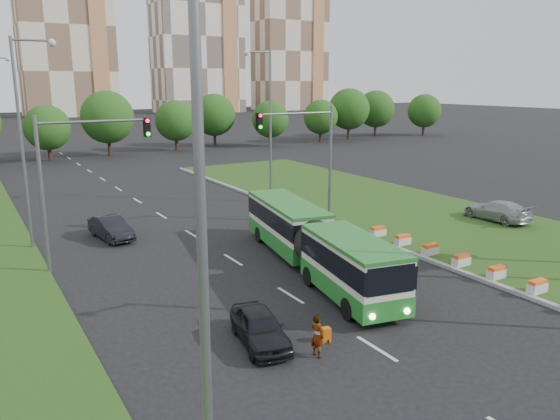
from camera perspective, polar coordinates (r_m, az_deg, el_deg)
ground at (r=26.96m, az=6.57°, el=-7.62°), size 360.00×360.00×0.00m
grass_median at (r=40.98m, az=14.30°, el=-0.58°), size 14.00×60.00×0.15m
median_kerb at (r=36.49m, az=6.54°, el=-1.90°), size 0.30×60.00×0.18m
lane_markings at (r=42.89m, az=-13.16°, el=-0.01°), size 0.20×100.00×0.01m
flower_planters at (r=30.27m, az=18.42°, el=-4.98°), size 1.10×13.70×0.60m
traffic_mast_median at (r=36.36m, az=3.23°, el=6.56°), size 5.76×0.32×8.00m
traffic_mast_left at (r=29.66m, az=-20.72°, el=4.22°), size 5.76×0.32×8.00m
street_lamps at (r=32.60m, az=-8.25°, el=6.83°), size 36.00×60.00×12.00m
tree_line at (r=79.29m, az=-12.21°, el=9.26°), size 120.00×8.00×9.00m
apartment_tower_ceast at (r=173.32m, az=-21.63°, el=17.43°), size 25.00×15.00×50.00m
apartment_tower_east at (r=184.48m, az=-8.69°, el=17.39°), size 27.00×15.00×47.00m
midrise_east at (r=200.26m, az=1.03°, el=16.19°), size 24.00×14.00×40.00m
articulated_bus at (r=28.19m, az=3.22°, el=-3.33°), size 2.37×15.18×2.50m
car_left_near at (r=20.77m, az=-2.13°, el=-12.14°), size 2.26×4.08×1.31m
car_left_far at (r=35.58m, az=-17.25°, el=-1.81°), size 2.05×4.37×1.39m
car_median at (r=40.84m, az=21.74°, el=-0.04°), size 2.00×4.87×1.41m
pedestrian at (r=19.86m, az=3.92°, el=-12.97°), size 0.46×0.63×1.59m
shopping_trolley at (r=21.13m, az=4.83°, el=-12.86°), size 0.33×0.34×0.56m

